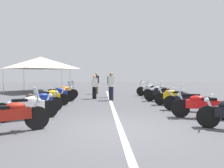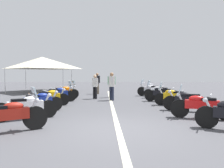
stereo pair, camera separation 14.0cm
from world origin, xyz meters
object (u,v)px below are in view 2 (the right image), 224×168
(motorcycle_right_row_2, at_px, (188,101))
(motorcycle_right_row_6, at_px, (152,90))
(motorcycle_right_row_4, at_px, (162,94))
(event_tent, at_px, (42,63))
(motorcycle_left_row_0, at_px, (8,115))
(bystander_3, at_px, (95,85))
(motorcycle_left_row_2, at_px, (39,101))
(traffic_cone_0, at_px, (29,98))
(motorcycle_left_row_4, at_px, (58,94))
(motorcycle_left_row_3, at_px, (49,97))
(motorcycle_right_row_3, at_px, (173,97))
(motorcycle_right_row_5, at_px, (159,92))
(bystander_0, at_px, (97,82))
(bystander_1, at_px, (112,84))
(motorcycle_right_row_1, at_px, (201,105))
(motorcycle_left_row_5, at_px, (64,92))
(motorcycle_left_row_1, at_px, (26,107))
(bystander_2, at_px, (112,83))

(motorcycle_right_row_2, bearing_deg, motorcycle_right_row_6, -65.32)
(motorcycle_right_row_4, xyz_separation_m, event_tent, (7.85, 9.04, 2.18))
(motorcycle_left_row_0, height_order, bystander_3, bystander_3)
(motorcycle_left_row_2, distance_m, traffic_cone_0, 2.99)
(motorcycle_left_row_4, xyz_separation_m, motorcycle_right_row_4, (-0.03, -5.97, -0.00))
(motorcycle_left_row_3, distance_m, motorcycle_right_row_3, 6.21)
(motorcycle_left_row_3, distance_m, motorcycle_right_row_2, 6.54)
(motorcycle_left_row_3, xyz_separation_m, motorcycle_right_row_5, (3.15, -6.34, 0.01))
(motorcycle_left_row_3, relative_size, bystander_0, 1.13)
(bystander_1, bearing_deg, motorcycle_right_row_1, 75.35)
(motorcycle_right_row_4, relative_size, event_tent, 0.37)
(motorcycle_left_row_4, xyz_separation_m, motorcycle_right_row_5, (1.57, -6.23, -0.01))
(motorcycle_left_row_5, height_order, motorcycle_right_row_1, motorcycle_right_row_1)
(motorcycle_right_row_2, bearing_deg, bystander_3, -26.32)
(motorcycle_left_row_3, distance_m, event_tent, 10.11)
(motorcycle_left_row_2, xyz_separation_m, motorcycle_right_row_6, (6.39, -6.18, 0.03))
(motorcycle_right_row_1, bearing_deg, motorcycle_right_row_6, -68.42)
(motorcycle_left_row_1, xyz_separation_m, motorcycle_left_row_2, (1.52, 0.02, -0.01))
(motorcycle_left_row_3, bearing_deg, bystander_1, 13.54)
(motorcycle_left_row_2, bearing_deg, motorcycle_left_row_4, 56.34)
(motorcycle_left_row_3, xyz_separation_m, motorcycle_right_row_4, (1.55, -6.07, 0.02))
(motorcycle_left_row_0, distance_m, bystander_2, 9.54)
(motorcycle_left_row_3, bearing_deg, traffic_cone_0, 121.03)
(motorcycle_left_row_0, xyz_separation_m, motorcycle_left_row_3, (4.97, 0.13, -0.03))
(motorcycle_left_row_0, bearing_deg, motorcycle_right_row_2, -3.23)
(motorcycle_right_row_1, bearing_deg, event_tent, -32.61)
(motorcycle_left_row_0, distance_m, event_tent, 14.87)
(bystander_1, bearing_deg, motorcycle_right_row_6, 176.05)
(motorcycle_left_row_0, xyz_separation_m, motorcycle_right_row_3, (4.88, -6.08, -0.01))
(bystander_1, bearing_deg, motorcycle_left_row_5, -55.85)
(motorcycle_left_row_1, relative_size, motorcycle_right_row_2, 0.99)
(motorcycle_left_row_0, distance_m, motorcycle_right_row_5, 10.22)
(motorcycle_left_row_0, height_order, motorcycle_left_row_3, motorcycle_left_row_0)
(motorcycle_right_row_5, height_order, bystander_2, bystander_2)
(bystander_2, bearing_deg, motorcycle_left_row_3, -39.61)
(motorcycle_left_row_1, distance_m, bystander_2, 7.97)
(motorcycle_right_row_1, bearing_deg, motorcycle_left_row_2, 7.19)
(motorcycle_right_row_1, bearing_deg, bystander_2, -46.66)
(traffic_cone_0, height_order, bystander_2, bystander_2)
(motorcycle_left_row_3, distance_m, motorcycle_left_row_4, 1.59)
(motorcycle_right_row_1, bearing_deg, motorcycle_left_row_5, -24.82)
(motorcycle_left_row_0, relative_size, bystander_1, 1.14)
(motorcycle_right_row_4, xyz_separation_m, motorcycle_right_row_6, (3.13, -0.10, 0.01))
(motorcycle_left_row_3, relative_size, motorcycle_left_row_4, 0.96)
(bystander_0, relative_size, event_tent, 0.33)
(motorcycle_right_row_5, distance_m, bystander_0, 5.54)
(motorcycle_left_row_2, height_order, event_tent, event_tent)
(motorcycle_right_row_2, bearing_deg, bystander_1, -28.87)
(motorcycle_right_row_4, height_order, motorcycle_right_row_6, motorcycle_right_row_6)
(motorcycle_left_row_1, distance_m, motorcycle_right_row_5, 8.99)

